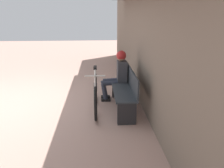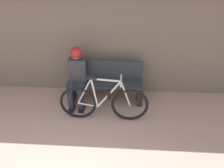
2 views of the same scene
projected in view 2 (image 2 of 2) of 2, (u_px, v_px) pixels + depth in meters
The scene contains 4 objects.
storefront_wall at pixel (86, 16), 4.26m from camera, with size 12.00×0.56×3.20m.
park_bench_near at pixel (106, 84), 4.52m from camera, with size 1.52×0.42×0.86m.
bicycle at pixel (104, 103), 3.99m from camera, with size 1.64×0.40×0.92m.
person_seated at pixel (77, 73), 4.30m from camera, with size 0.34×0.61×1.19m.
Camera 2 is at (0.78, -1.30, 2.72)m, focal length 35.00 mm.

